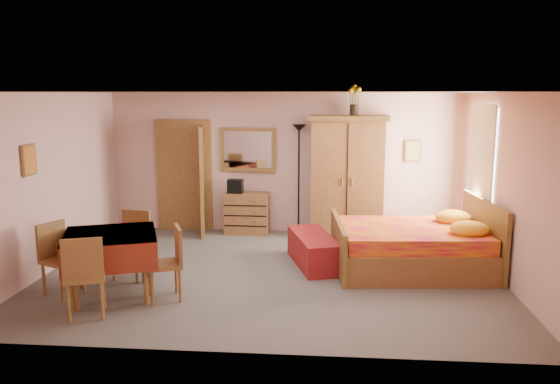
# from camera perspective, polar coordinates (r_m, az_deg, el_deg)

# --- Properties ---
(floor) EXTENTS (6.50, 6.50, 0.00)m
(floor) POSITION_cam_1_polar(r_m,az_deg,el_deg) (8.05, -0.90, -8.46)
(floor) COLOR slate
(floor) RESTS_ON ground
(ceiling) EXTENTS (6.50, 6.50, 0.00)m
(ceiling) POSITION_cam_1_polar(r_m,az_deg,el_deg) (7.62, -0.95, 10.39)
(ceiling) COLOR brown
(ceiling) RESTS_ON wall_back
(wall_back) EXTENTS (6.50, 0.10, 2.60)m
(wall_back) POSITION_cam_1_polar(r_m,az_deg,el_deg) (10.19, 0.46, 3.04)
(wall_back) COLOR beige
(wall_back) RESTS_ON floor
(wall_front) EXTENTS (6.50, 0.10, 2.60)m
(wall_front) POSITION_cam_1_polar(r_m,az_deg,el_deg) (5.30, -3.59, -3.78)
(wall_front) COLOR beige
(wall_front) RESTS_ON floor
(wall_left) EXTENTS (0.10, 5.00, 2.60)m
(wall_left) POSITION_cam_1_polar(r_m,az_deg,el_deg) (8.67, -22.83, 0.95)
(wall_left) COLOR beige
(wall_left) RESTS_ON floor
(wall_right) EXTENTS (0.10, 5.00, 2.60)m
(wall_right) POSITION_cam_1_polar(r_m,az_deg,el_deg) (8.09, 22.66, 0.34)
(wall_right) COLOR beige
(wall_right) RESTS_ON floor
(doorway) EXTENTS (1.06, 0.12, 2.15)m
(doorway) POSITION_cam_1_polar(r_m,az_deg,el_deg) (10.51, -9.94, 1.60)
(doorway) COLOR #9E6B35
(doorway) RESTS_ON floor
(window) EXTENTS (0.08, 1.40, 1.95)m
(window) POSITION_cam_1_polar(r_m,az_deg,el_deg) (9.19, 20.22, 2.55)
(window) COLOR white
(window) RESTS_ON wall_right
(picture_left) EXTENTS (0.04, 0.32, 0.42)m
(picture_left) POSITION_cam_1_polar(r_m,az_deg,el_deg) (8.08, -24.78, 3.05)
(picture_left) COLOR orange
(picture_left) RESTS_ON wall_left
(picture_back) EXTENTS (0.30, 0.04, 0.40)m
(picture_back) POSITION_cam_1_polar(r_m,az_deg,el_deg) (10.23, 13.73, 4.18)
(picture_back) COLOR #D8BF59
(picture_back) RESTS_ON wall_back
(chest_of_drawers) EXTENTS (0.82, 0.42, 0.77)m
(chest_of_drawers) POSITION_cam_1_polar(r_m,az_deg,el_deg) (10.18, -3.48, -2.22)
(chest_of_drawers) COLOR brown
(chest_of_drawers) RESTS_ON floor
(wall_mirror) EXTENTS (1.04, 0.09, 0.82)m
(wall_mirror) POSITION_cam_1_polar(r_m,az_deg,el_deg) (10.20, -3.38, 4.44)
(wall_mirror) COLOR silver
(wall_mirror) RESTS_ON wall_back
(stereo) EXTENTS (0.28, 0.21, 0.25)m
(stereo) POSITION_cam_1_polar(r_m,az_deg,el_deg) (10.10, -4.69, 0.61)
(stereo) COLOR black
(stereo) RESTS_ON chest_of_drawers
(floor_lamp) EXTENTS (0.32, 0.32, 2.03)m
(floor_lamp) POSITION_cam_1_polar(r_m,az_deg,el_deg) (10.06, 1.97, 1.30)
(floor_lamp) COLOR black
(floor_lamp) RESTS_ON floor
(wardrobe) EXTENTS (1.46, 0.84, 2.20)m
(wardrobe) POSITION_cam_1_polar(r_m,az_deg,el_deg) (9.87, 7.11, 1.55)
(wardrobe) COLOR #9D6635
(wardrobe) RESTS_ON floor
(sunflower_vase) EXTENTS (0.23, 0.23, 0.53)m
(sunflower_vase) POSITION_cam_1_polar(r_m,az_deg,el_deg) (9.87, 7.76, 9.50)
(sunflower_vase) COLOR gold
(sunflower_vase) RESTS_ON wardrobe
(bed) EXTENTS (2.39, 1.95, 1.04)m
(bed) POSITION_cam_1_polar(r_m,az_deg,el_deg) (8.33, 13.52, -4.36)
(bed) COLOR red
(bed) RESTS_ON floor
(bench) EXTENTS (0.88, 1.48, 0.46)m
(bench) POSITION_cam_1_polar(r_m,az_deg,el_deg) (8.37, 3.52, -6.07)
(bench) COLOR maroon
(bench) RESTS_ON floor
(dining_table) EXTENTS (1.44, 1.44, 0.82)m
(dining_table) POSITION_cam_1_polar(r_m,az_deg,el_deg) (7.39, -17.18, -7.29)
(dining_table) COLOR maroon
(dining_table) RESTS_ON floor
(chair_south) EXTENTS (0.57, 0.57, 0.99)m
(chair_south) POSITION_cam_1_polar(r_m,az_deg,el_deg) (6.83, -19.68, -8.17)
(chair_south) COLOR olive
(chair_south) RESTS_ON floor
(chair_north) EXTENTS (0.49, 0.49, 0.95)m
(chair_north) POSITION_cam_1_polar(r_m,az_deg,el_deg) (7.98, -15.36, -5.42)
(chair_north) COLOR olive
(chair_north) RESTS_ON floor
(chair_west) EXTENTS (0.57, 0.57, 0.94)m
(chair_west) POSITION_cam_1_polar(r_m,az_deg,el_deg) (7.62, -21.76, -6.58)
(chair_west) COLOR #A46637
(chair_west) RESTS_ON floor
(chair_east) EXTENTS (0.56, 0.56, 0.93)m
(chair_east) POSITION_cam_1_polar(r_m,az_deg,el_deg) (7.09, -12.05, -7.34)
(chair_east) COLOR #956032
(chair_east) RESTS_ON floor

